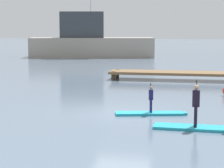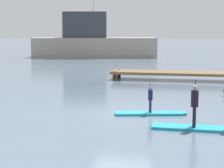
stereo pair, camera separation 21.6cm
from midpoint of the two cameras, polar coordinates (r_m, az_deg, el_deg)
ground_plane at (r=18.82m, az=1.51°, el=-3.78°), size 240.00×240.00×0.00m
paddleboard_near at (r=18.44m, az=5.41°, el=-3.89°), size 3.07×1.32×0.10m
paddler_child_solo at (r=18.33m, az=5.42°, el=-1.81°), size 0.24×0.39×1.23m
paddleboard_far at (r=16.06m, az=12.38°, el=-5.75°), size 3.76×0.93×0.10m
paddler_adult at (r=15.89m, az=11.24°, el=-2.45°), size 0.28×0.49×1.69m
fishing_boat_white_large at (r=53.92m, az=-2.50°, el=5.63°), size 15.71×7.56×13.67m
floating_dock at (r=30.45m, az=8.92°, el=1.41°), size 9.33×2.09×0.60m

